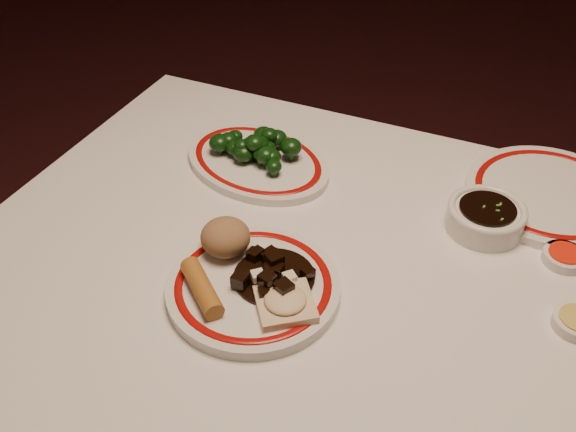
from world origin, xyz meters
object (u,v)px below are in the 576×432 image
at_px(soy_bowl, 485,218).
at_px(broccoli_pile, 256,146).
at_px(main_plate, 253,287).
at_px(spring_roll, 202,288).
at_px(stirfry_heap, 272,274).
at_px(rice_mound, 225,237).
at_px(fried_wonton, 285,302).
at_px(dining_table, 349,330).
at_px(broccoli_plate, 257,162).

bearing_deg(soy_bowl, broccoli_pile, 178.33).
bearing_deg(broccoli_pile, main_plate, -64.68).
height_order(spring_roll, stirfry_heap, stirfry_heap).
bearing_deg(soy_bowl, main_plate, -134.63).
distance_m(rice_mound, soy_bowl, 0.41).
height_order(rice_mound, stirfry_heap, rice_mound).
xyz_separation_m(broccoli_pile, soy_bowl, (0.41, -0.01, -0.02)).
distance_m(spring_roll, broccoli_pile, 0.34).
bearing_deg(rice_mound, stirfry_heap, -17.35).
relative_size(spring_roll, fried_wonton, 0.96).
height_order(dining_table, main_plate, main_plate).
height_order(main_plate, broccoli_pile, broccoli_pile).
xyz_separation_m(main_plate, stirfry_heap, (0.02, 0.02, 0.02)).
xyz_separation_m(rice_mound, broccoli_plate, (-0.07, 0.24, -0.04)).
relative_size(dining_table, soy_bowl, 10.01).
distance_m(rice_mound, broccoli_plate, 0.25).
bearing_deg(spring_roll, main_plate, -7.69).
bearing_deg(soy_bowl, fried_wonton, -125.41).
bearing_deg(main_plate, fried_wonton, -20.79).
distance_m(rice_mound, fried_wonton, 0.14).
height_order(dining_table, stirfry_heap, stirfry_heap).
bearing_deg(rice_mound, broccoli_plate, 105.53).
relative_size(fried_wonton, broccoli_plate, 0.33).
height_order(rice_mound, broccoli_plate, rice_mound).
xyz_separation_m(rice_mound, spring_roll, (0.01, -0.09, -0.01)).
distance_m(spring_roll, stirfry_heap, 0.10).
relative_size(main_plate, broccoli_pile, 1.99).
bearing_deg(broccoli_plate, main_plate, -64.89).
bearing_deg(dining_table, main_plate, -152.57).
distance_m(main_plate, rice_mound, 0.09).
distance_m(fried_wonton, soy_bowl, 0.36).
bearing_deg(fried_wonton, rice_mound, 151.85).
height_order(dining_table, fried_wonton, fried_wonton).
distance_m(broccoli_plate, broccoli_pile, 0.03).
relative_size(broccoli_plate, soy_bowl, 2.73).
relative_size(spring_roll, soy_bowl, 0.85).
xyz_separation_m(rice_mound, broccoli_pile, (-0.07, 0.24, -0.01)).
bearing_deg(rice_mound, fried_wonton, -28.15).
bearing_deg(broccoli_plate, soy_bowl, -1.17).
distance_m(main_plate, fried_wonton, 0.07).
height_order(broccoli_plate, broccoli_pile, broccoli_pile).
bearing_deg(stirfry_heap, spring_roll, -138.85).
relative_size(dining_table, stirfry_heap, 10.30).
distance_m(dining_table, broccoli_plate, 0.35).
relative_size(dining_table, broccoli_plate, 3.67).
xyz_separation_m(main_plate, fried_wonton, (0.06, -0.02, 0.02)).
height_order(main_plate, fried_wonton, fried_wonton).
xyz_separation_m(spring_roll, stirfry_heap, (0.08, 0.07, -0.00)).
relative_size(broccoli_plate, broccoli_pile, 2.01).
bearing_deg(main_plate, dining_table, 27.43).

